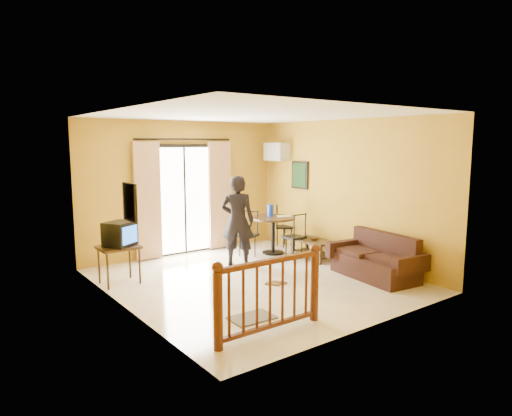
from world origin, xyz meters
TOP-DOWN VIEW (x-y plane):
  - ground at (0.00, 0.00)m, footprint 5.00×5.00m
  - room_shell at (0.00, 0.00)m, footprint 5.00×5.00m
  - balcony_door at (0.00, 2.43)m, footprint 2.25×0.14m
  - tv_table at (-1.90, 1.21)m, footprint 0.64×0.54m
  - television at (-1.87, 1.20)m, footprint 0.60×0.58m
  - picture_left at (-2.22, -0.20)m, footprint 0.05×0.42m
  - dining_table at (1.50, 1.33)m, footprint 0.95×0.95m
  - water_jug at (1.52, 1.45)m, footprint 0.14×0.14m
  - serving_tray at (1.73, 1.23)m, footprint 0.33×0.27m
  - dining_chairs at (1.53, 1.28)m, footprint 1.79×1.47m
  - air_conditioner at (2.09, 1.95)m, footprint 0.31×0.60m
  - botanical_print at (2.22, 1.30)m, footprint 0.05×0.50m
  - coffee_table at (1.85, 0.46)m, footprint 0.50×0.90m
  - bowl at (1.85, 0.44)m, footprint 0.20×0.20m
  - sofa at (1.85, -1.13)m, footprint 0.94×1.71m
  - standing_person at (0.36, 1.01)m, footprint 0.75×0.73m
  - stair_balustrade at (-1.15, -1.90)m, footprint 1.63×0.13m
  - doormat at (-1.03, -1.37)m, footprint 0.62×0.43m
  - sandals at (0.18, -0.39)m, footprint 0.36×0.26m

SIDE VIEW (x-z plane):
  - ground at x=0.00m, z-range 0.00..0.00m
  - dining_chairs at x=1.53m, z-range -0.47..0.47m
  - doormat at x=-1.03m, z-range 0.00..0.02m
  - sandals at x=0.18m, z-range 0.00..0.03m
  - coffee_table at x=1.85m, z-range 0.07..0.47m
  - sofa at x=1.85m, z-range -0.10..0.68m
  - bowl at x=1.85m, z-range 0.40..0.46m
  - stair_balustrade at x=-1.15m, z-range 0.05..1.08m
  - tv_table at x=-1.90m, z-range 0.24..0.89m
  - dining_table at x=1.50m, z-range 0.23..1.02m
  - serving_tray at x=1.73m, z-range 0.79..0.81m
  - television at x=-1.87m, z-range 0.64..1.05m
  - standing_person at x=0.36m, z-range 0.00..1.74m
  - water_jug at x=1.52m, z-range 0.79..1.04m
  - balcony_door at x=0.00m, z-range -0.04..2.42m
  - picture_left at x=-2.22m, z-range 1.29..1.81m
  - botanical_print at x=2.22m, z-range 1.35..1.95m
  - room_shell at x=0.00m, z-range -0.80..4.20m
  - air_conditioner at x=2.09m, z-range 1.95..2.35m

